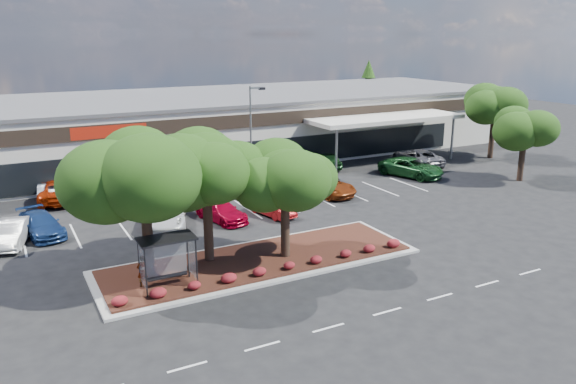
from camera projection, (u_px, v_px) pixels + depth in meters
name	position (u px, v px, depth m)	size (l,w,h in m)	color
ground	(327.00, 282.00, 29.00)	(160.00, 160.00, 0.00)	black
retail_store	(153.00, 128.00, 57.01)	(80.40, 25.20, 6.25)	beige
landscape_island	(259.00, 261.00, 31.46)	(18.00, 6.00, 0.26)	#ABABA6
lane_markings	(244.00, 225.00, 37.80)	(33.12, 20.06, 0.01)	silver
shrub_row	(276.00, 268.00, 29.57)	(17.00, 0.80, 0.50)	maroon
bus_shelter	(166.00, 247.00, 27.50)	(2.75, 1.55, 2.59)	black
island_tree_west	(145.00, 203.00, 28.08)	(7.20, 7.20, 7.89)	#1D3912
island_tree_mid	(207.00, 196.00, 30.33)	(6.60, 6.60, 7.32)	#1D3912
island_tree_east	(285.00, 201.00, 30.97)	(5.80, 5.80, 6.50)	#1D3912
tree_east_near	(523.00, 144.00, 48.33)	(5.60, 5.60, 6.51)	#1D3912
tree_east_far	(493.00, 121.00, 57.24)	(6.40, 6.40, 7.62)	#1D3912
conifer_north_east	(368.00, 91.00, 80.52)	(3.96, 3.96, 9.00)	#1D3912
person_waiting	(142.00, 271.00, 27.78)	(0.59, 0.39, 1.63)	#594C47
light_pole	(253.00, 152.00, 42.12)	(1.43, 0.50, 8.74)	#ABABA6
car_0	(12.00, 233.00, 34.07)	(1.58, 4.53, 1.49)	silver
car_1	(41.00, 225.00, 35.64)	(2.00, 4.92, 1.43)	navy
car_2	(165.00, 213.00, 37.55)	(2.67, 5.78, 1.61)	white
car_3	(221.00, 211.00, 38.47)	(1.87, 4.59, 1.33)	#9D011D
car_4	(272.00, 206.00, 39.57)	(1.40, 4.02, 1.33)	maroon
car_5	(325.00, 185.00, 44.72)	(2.55, 5.53, 1.54)	maroon
car_6	(329.00, 183.00, 45.92)	(2.21, 4.78, 1.33)	slate
car_8	(411.00, 168.00, 50.40)	(2.73, 5.93, 1.65)	#15421B
car_9	(58.00, 190.00, 43.00)	(2.78, 6.04, 1.68)	#9A2406
car_10	(50.00, 192.00, 42.94)	(1.55, 4.45, 1.47)	silver
car_11	(145.00, 194.00, 42.37)	(1.81, 4.51, 1.54)	maroon
car_13	(251.00, 172.00, 48.55)	(1.81, 5.18, 1.71)	#6F4006
car_14	(314.00, 165.00, 51.40)	(2.36, 5.79, 1.68)	#164624
car_15	(299.00, 169.00, 49.79)	(2.80, 6.07, 1.69)	#A7ACB3
car_16	(328.00, 160.00, 53.66)	(1.81, 4.49, 1.53)	#18411B
car_17	(417.00, 157.00, 54.50)	(2.76, 5.98, 1.66)	#504F55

